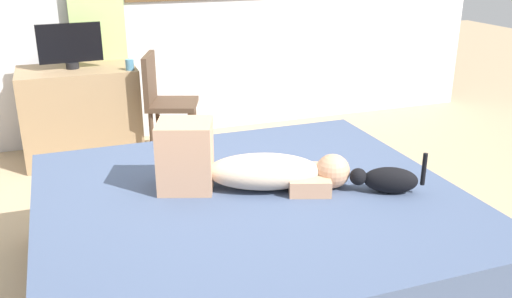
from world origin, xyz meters
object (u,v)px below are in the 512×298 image
Objects in this scene: desk at (81,114)px; bed at (251,243)px; person_lying at (244,166)px; tv_monitor at (70,45)px; chair_by_desk at (163,98)px; cat at (387,179)px; cup at (130,65)px.

bed is at bearing -73.16° from desk.
person_lying is 2.26m from tv_monitor.
chair_by_desk reaches higher than desk.
desk is 0.55m from tv_monitor.
desk is at bearing 118.20° from cat.
cup reaches higher than desk.
person_lying reaches higher than cup.
desk is (-0.67, 2.13, -0.27)m from person_lying.
tv_monitor is 0.81m from chair_by_desk.
desk is (-0.67, 2.22, 0.11)m from bed.
person_lying reaches higher than desk.
cup is at bearing 112.27° from cat.
cat is at bearing -24.65° from person_lying.
desk is 0.60m from cup.
cat is at bearing -17.88° from bed.
person_lying is 0.70m from cat.
tv_monitor is (-0.69, 2.13, 0.28)m from person_lying.
person_lying is 1.03× the size of desk.
cat is 0.68× the size of tv_monitor.
chair_by_desk is (-0.05, 1.95, 0.25)m from bed.
cup reaches higher than bed.
cup is (-0.91, 2.21, 0.19)m from cat.
cat is 2.40m from cup.
desk is 0.69m from chair_by_desk.
desk is 10.86× the size of cup.
tv_monitor is 0.48m from cup.
tv_monitor is 0.56× the size of chair_by_desk.
chair_by_desk is (0.65, -0.27, -0.41)m from tv_monitor.
desk is at bearing 107.37° from person_lying.
tv_monitor is 5.80× the size of cup.
bed is 24.86× the size of cup.
bed is 2.10m from cup.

